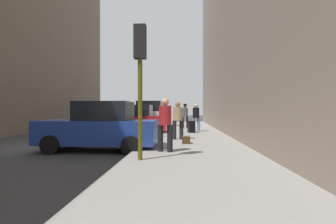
{
  "coord_description": "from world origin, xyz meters",
  "views": [
    {
      "loc": [
        5.62,
        -10.26,
        1.49
      ],
      "look_at": [
        4.82,
        4.51,
        1.37
      ],
      "focal_mm": 28.0,
      "sensor_mm": 36.0,
      "label": 1
    }
  ],
  "objects_px": {
    "parked_dark_green_sedan": "(164,114)",
    "pedestrian_with_beanie": "(185,115)",
    "parked_gray_coupe": "(160,115)",
    "pedestrian_in_red_jacket": "(165,122)",
    "pedestrian_in_tan_coat": "(178,118)",
    "rolling_suitcase": "(191,127)",
    "parked_red_hatchback": "(133,120)",
    "fire_hydrant": "(158,130)",
    "traffic_light": "(140,62)",
    "parked_blue_sedan": "(100,127)",
    "parked_white_van": "(148,115)",
    "duffel_bag": "(186,140)",
    "parked_silver_sedan": "(155,116)",
    "pedestrian_in_jeans": "(196,116)"
  },
  "relations": [
    {
      "from": "pedestrian_in_red_jacket",
      "to": "duffel_bag",
      "type": "xyz_separation_m",
      "value": [
        0.7,
        2.09,
        -0.81
      ]
    },
    {
      "from": "parked_blue_sedan",
      "to": "pedestrian_with_beanie",
      "type": "xyz_separation_m",
      "value": [
        3.19,
        9.77,
        0.29
      ]
    },
    {
      "from": "parked_white_van",
      "to": "pedestrian_in_jeans",
      "type": "bearing_deg",
      "value": -58.03
    },
    {
      "from": "pedestrian_in_tan_coat",
      "to": "rolling_suitcase",
      "type": "height_order",
      "value": "pedestrian_in_tan_coat"
    },
    {
      "from": "fire_hydrant",
      "to": "rolling_suitcase",
      "type": "xyz_separation_m",
      "value": [
        1.71,
        2.74,
        -0.01
      ]
    },
    {
      "from": "pedestrian_with_beanie",
      "to": "rolling_suitcase",
      "type": "relative_size",
      "value": 1.71
    },
    {
      "from": "parked_blue_sedan",
      "to": "parked_silver_sedan",
      "type": "bearing_deg",
      "value": 90.0
    },
    {
      "from": "parked_red_hatchback",
      "to": "parked_dark_green_sedan",
      "type": "height_order",
      "value": "same"
    },
    {
      "from": "parked_dark_green_sedan",
      "to": "pedestrian_with_beanie",
      "type": "distance_m",
      "value": 22.63
    },
    {
      "from": "parked_red_hatchback",
      "to": "traffic_light",
      "type": "height_order",
      "value": "traffic_light"
    },
    {
      "from": "duffel_bag",
      "to": "pedestrian_in_tan_coat",
      "type": "bearing_deg",
      "value": 103.62
    },
    {
      "from": "parked_red_hatchback",
      "to": "traffic_light",
      "type": "xyz_separation_m",
      "value": [
        1.85,
        -8.8,
        1.91
      ]
    },
    {
      "from": "fire_hydrant",
      "to": "duffel_bag",
      "type": "distance_m",
      "value": 2.68
    },
    {
      "from": "pedestrian_in_red_jacket",
      "to": "pedestrian_with_beanie",
      "type": "xyz_separation_m",
      "value": [
        0.76,
        10.8,
        0.03
      ]
    },
    {
      "from": "parked_white_van",
      "to": "rolling_suitcase",
      "type": "bearing_deg",
      "value": -63.07
    },
    {
      "from": "pedestrian_with_beanie",
      "to": "parked_red_hatchback",
      "type": "bearing_deg",
      "value": -133.02
    },
    {
      "from": "parked_blue_sedan",
      "to": "parked_gray_coupe",
      "type": "distance_m",
      "value": 25.36
    },
    {
      "from": "parked_gray_coupe",
      "to": "parked_blue_sedan",
      "type": "bearing_deg",
      "value": -90.0
    },
    {
      "from": "parked_gray_coupe",
      "to": "pedestrian_in_red_jacket",
      "type": "height_order",
      "value": "pedestrian_in_red_jacket"
    },
    {
      "from": "pedestrian_in_jeans",
      "to": "pedestrian_in_red_jacket",
      "type": "xyz_separation_m",
      "value": [
        -1.4,
        -7.93,
        0.0
      ]
    },
    {
      "from": "parked_blue_sedan",
      "to": "fire_hydrant",
      "type": "height_order",
      "value": "parked_blue_sedan"
    },
    {
      "from": "parked_blue_sedan",
      "to": "parked_dark_green_sedan",
      "type": "relative_size",
      "value": 0.99
    },
    {
      "from": "parked_red_hatchback",
      "to": "parked_gray_coupe",
      "type": "distance_m",
      "value": 19.0
    },
    {
      "from": "traffic_light",
      "to": "fire_hydrant",
      "type": "bearing_deg",
      "value": 90.49
    },
    {
      "from": "parked_white_van",
      "to": "duffel_bag",
      "type": "relative_size",
      "value": 10.53
    },
    {
      "from": "parked_gray_coupe",
      "to": "rolling_suitcase",
      "type": "distance_m",
      "value": 19.56
    },
    {
      "from": "parked_silver_sedan",
      "to": "pedestrian_in_red_jacket",
      "type": "distance_m",
      "value": 20.11
    },
    {
      "from": "rolling_suitcase",
      "to": "parked_silver_sedan",
      "type": "bearing_deg",
      "value": 105.33
    },
    {
      "from": "duffel_bag",
      "to": "parked_red_hatchback",
      "type": "bearing_deg",
      "value": 120.58
    },
    {
      "from": "parked_silver_sedan",
      "to": "traffic_light",
      "type": "xyz_separation_m",
      "value": [
        1.85,
        -21.37,
        1.91
      ]
    },
    {
      "from": "parked_red_hatchback",
      "to": "pedestrian_with_beanie",
      "type": "height_order",
      "value": "pedestrian_with_beanie"
    },
    {
      "from": "parked_gray_coupe",
      "to": "pedestrian_in_red_jacket",
      "type": "xyz_separation_m",
      "value": [
        2.43,
        -26.39,
        0.26
      ]
    },
    {
      "from": "parked_red_hatchback",
      "to": "parked_white_van",
      "type": "distance_m",
      "value": 6.68
    },
    {
      "from": "parked_white_van",
      "to": "traffic_light",
      "type": "distance_m",
      "value": 15.68
    },
    {
      "from": "rolling_suitcase",
      "to": "duffel_bag",
      "type": "bearing_deg",
      "value": -94.3
    },
    {
      "from": "parked_silver_sedan",
      "to": "pedestrian_with_beanie",
      "type": "xyz_separation_m",
      "value": [
        3.19,
        -9.16,
        0.29
      ]
    },
    {
      "from": "parked_blue_sedan",
      "to": "pedestrian_with_beanie",
      "type": "height_order",
      "value": "pedestrian_with_beanie"
    },
    {
      "from": "parked_red_hatchback",
      "to": "pedestrian_in_red_jacket",
      "type": "distance_m",
      "value": 7.78
    },
    {
      "from": "parked_white_van",
      "to": "parked_silver_sedan",
      "type": "xyz_separation_m",
      "value": [
        0.0,
        5.9,
        -0.18
      ]
    },
    {
      "from": "rolling_suitcase",
      "to": "pedestrian_in_tan_coat",
      "type": "bearing_deg",
      "value": -101.42
    },
    {
      "from": "parked_gray_coupe",
      "to": "pedestrian_in_tan_coat",
      "type": "height_order",
      "value": "pedestrian_in_tan_coat"
    },
    {
      "from": "parked_white_van",
      "to": "pedestrian_in_red_jacket",
      "type": "relative_size",
      "value": 2.71
    },
    {
      "from": "fire_hydrant",
      "to": "traffic_light",
      "type": "xyz_separation_m",
      "value": [
        0.05,
        -5.82,
        2.26
      ]
    },
    {
      "from": "duffel_bag",
      "to": "parked_blue_sedan",
      "type": "bearing_deg",
      "value": -161.32
    },
    {
      "from": "parked_blue_sedan",
      "to": "traffic_light",
      "type": "height_order",
      "value": "traffic_light"
    },
    {
      "from": "pedestrian_in_jeans",
      "to": "rolling_suitcase",
      "type": "height_order",
      "value": "pedestrian_in_jeans"
    },
    {
      "from": "parked_dark_green_sedan",
      "to": "pedestrian_in_tan_coat",
      "type": "relative_size",
      "value": 2.48
    },
    {
      "from": "parked_red_hatchback",
      "to": "pedestrian_in_jeans",
      "type": "distance_m",
      "value": 3.88
    },
    {
      "from": "pedestrian_in_tan_coat",
      "to": "pedestrian_in_jeans",
      "type": "bearing_deg",
      "value": 76.58
    },
    {
      "from": "parked_blue_sedan",
      "to": "parked_gray_coupe",
      "type": "relative_size",
      "value": 0.99
    }
  ]
}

